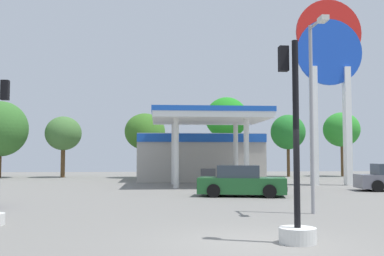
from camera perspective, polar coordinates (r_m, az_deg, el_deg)
The scene contains 12 objects.
ground_plane at distance 10.24m, azimuth 8.11°, elevation -14.28°, with size 90.00×90.00×0.00m, color slate.
gas_station at distance 35.00m, azimuth 0.91°, elevation -3.22°, with size 9.40×13.80×4.78m.
station_pole_sign at distance 31.44m, azimuth 16.97°, elevation 7.53°, with size 4.41×0.56×12.31m.
car_1 at distance 21.69m, azimuth 6.24°, elevation -6.82°, with size 4.38×2.54×1.47m.
traffic_signal_1 at distance 10.31m, azimuth 12.97°, elevation -8.02°, with size 0.82×0.82×4.51m.
tree_0 at distance 42.79m, azimuth -23.03°, elevation -0.09°, with size 4.70×4.70×6.70m.
tree_1 at distance 41.95m, azimuth -15.93°, elevation -0.69°, with size 3.21×3.21×5.44m.
tree_2 at distance 39.79m, azimuth -5.97°, elevation -0.46°, with size 3.54×3.54×5.64m.
tree_3 at distance 42.55m, azimuth 4.37°, elevation 1.26°, with size 3.99×3.99×7.43m.
tree_4 at distance 42.81m, azimuth 12.03°, elevation -0.53°, with size 3.20×3.20×5.73m.
tree_5 at distance 44.64m, azimuth 18.36°, elevation -0.20°, with size 3.39×3.39×6.00m.
corner_streetlamp at distance 15.52m, azimuth 15.10°, elevation 3.77°, with size 0.24×1.48×6.34m.
Camera 1 is at (-2.16, -9.83, 1.92)m, focal length 42.24 mm.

